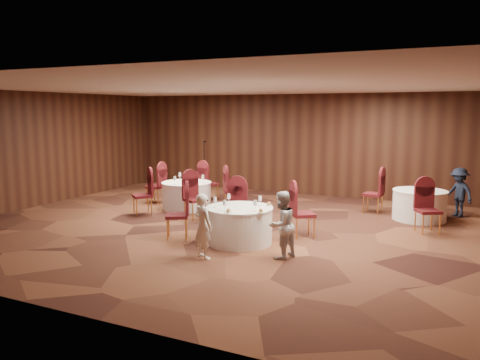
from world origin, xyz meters
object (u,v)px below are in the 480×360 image
at_px(table_right, 419,205).
at_px(man_c, 459,192).
at_px(woman_b, 281,225).
at_px(table_left, 187,195).
at_px(woman_a, 203,226).
at_px(table_main, 239,225).
at_px(mic_stand, 204,178).

xyz_separation_m(table_right, man_c, (0.86, 0.79, 0.25)).
distance_m(woman_b, man_c, 5.86).
relative_size(table_left, woman_a, 1.13).
bearing_deg(table_right, table_left, -167.17).
bearing_deg(table_main, table_left, 138.78).
distance_m(table_main, table_right, 4.88).
distance_m(table_right, man_c, 1.19).
xyz_separation_m(table_main, man_c, (4.00, 4.53, 0.25)).
bearing_deg(woman_a, table_left, -28.68).
bearing_deg(woman_b, table_left, -107.49).
relative_size(table_left, woman_b, 1.09).
height_order(mic_stand, woman_b, mic_stand).
relative_size(table_left, man_c, 1.08).
distance_m(table_right, woman_b, 4.77).
height_order(woman_b, man_c, man_c).
xyz_separation_m(table_right, woman_b, (-2.02, -4.32, 0.24)).
bearing_deg(woman_a, table_main, -72.34).
relative_size(table_main, woman_a, 1.13).
height_order(table_main, table_right, same).
xyz_separation_m(woman_b, man_c, (2.88, 5.10, 0.01)).
bearing_deg(table_main, woman_b, -27.39).
relative_size(table_left, table_right, 1.05).
bearing_deg(woman_b, table_right, 175.07).
distance_m(table_right, mic_stand, 6.69).
xyz_separation_m(table_right, mic_stand, (-6.62, 0.96, 0.13)).
distance_m(table_main, woman_a, 1.22).
distance_m(table_main, woman_b, 1.28).
xyz_separation_m(table_left, woman_a, (2.57, -3.59, 0.22)).
xyz_separation_m(table_left, mic_stand, (-0.74, 2.30, 0.13)).
bearing_deg(man_c, table_main, -89.41).
relative_size(table_main, table_left, 1.01).
distance_m(table_left, mic_stand, 2.42).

